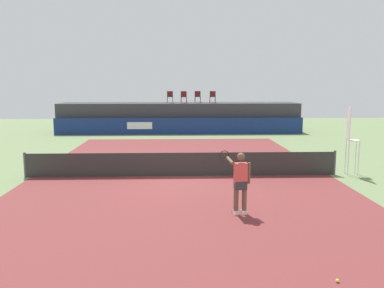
# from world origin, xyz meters

# --- Properties ---
(ground_plane) EXTENTS (48.00, 48.00, 0.00)m
(ground_plane) POSITION_xyz_m (0.00, 3.00, 0.00)
(ground_plane) COLOR #6B7F51
(court_inner) EXTENTS (12.00, 22.00, 0.00)m
(court_inner) POSITION_xyz_m (0.00, 0.00, 0.00)
(court_inner) COLOR maroon
(court_inner) RESTS_ON ground
(sponsor_wall) EXTENTS (18.00, 0.22, 1.20)m
(sponsor_wall) POSITION_xyz_m (-0.01, 13.50, 0.60)
(sponsor_wall) COLOR navy
(sponsor_wall) RESTS_ON ground
(spectator_platform) EXTENTS (18.00, 2.80, 2.20)m
(spectator_platform) POSITION_xyz_m (0.00, 15.30, 1.10)
(spectator_platform) COLOR #38383D
(spectator_platform) RESTS_ON ground
(spectator_chair_far_left) EXTENTS (0.44, 0.44, 0.89)m
(spectator_chair_far_left) POSITION_xyz_m (-0.70, 15.24, 2.69)
(spectator_chair_far_left) COLOR #561919
(spectator_chair_far_left) RESTS_ON spectator_platform
(spectator_chair_left) EXTENTS (0.47, 0.47, 0.89)m
(spectator_chair_left) POSITION_xyz_m (0.34, 14.97, 2.69)
(spectator_chair_left) COLOR #561919
(spectator_chair_left) RESTS_ON spectator_platform
(spectator_chair_center) EXTENTS (0.48, 0.48, 0.89)m
(spectator_chair_center) POSITION_xyz_m (1.41, 15.33, 2.69)
(spectator_chair_center) COLOR #561919
(spectator_chair_center) RESTS_ON spectator_platform
(spectator_chair_right) EXTENTS (0.46, 0.46, 0.89)m
(spectator_chair_right) POSITION_xyz_m (2.53, 15.14, 2.69)
(spectator_chair_right) COLOR #561919
(spectator_chair_right) RESTS_ON spectator_platform
(umpire_chair) EXTENTS (0.49, 0.49, 2.76)m
(umpire_chair) POSITION_xyz_m (6.80, 0.01, 1.59)
(umpire_chair) COLOR white
(umpire_chair) RESTS_ON ground
(tennis_net) EXTENTS (12.40, 0.02, 0.95)m
(tennis_net) POSITION_xyz_m (0.00, 0.00, 0.47)
(tennis_net) COLOR #2D2D2D
(tennis_net) RESTS_ON ground
(net_post_near) EXTENTS (0.10, 0.10, 1.00)m
(net_post_near) POSITION_xyz_m (-6.20, 0.00, 0.50)
(net_post_near) COLOR #4C4C51
(net_post_near) RESTS_ON ground
(net_post_far) EXTENTS (0.10, 0.10, 1.00)m
(net_post_far) POSITION_xyz_m (6.20, 0.00, 0.50)
(net_post_far) COLOR #4C4C51
(net_post_far) RESTS_ON ground
(tennis_player) EXTENTS (0.79, 1.12, 1.77)m
(tennis_player) POSITION_xyz_m (1.59, -4.85, 0.96)
(tennis_player) COLOR white
(tennis_player) RESTS_ON court_inner
(tennis_ball) EXTENTS (0.07, 0.07, 0.07)m
(tennis_ball) POSITION_xyz_m (2.80, -9.04, 0.04)
(tennis_ball) COLOR #D8EA33
(tennis_ball) RESTS_ON court_inner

